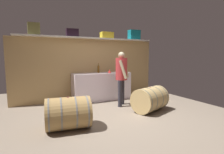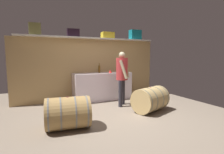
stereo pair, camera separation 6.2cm
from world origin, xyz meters
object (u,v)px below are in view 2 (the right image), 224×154
(toolcase_yellow, at_px, (108,35))
(toolcase_teal, at_px, (135,35))
(wine_barrel_near, at_px, (150,99))
(toolcase_black, at_px, (73,33))
(winemaker_pouring, at_px, (122,73))
(toolcase_olive, at_px, (35,29))
(wine_barrel_far, at_px, (68,113))
(wine_bottle_amber, at_px, (99,69))
(wine_glass, at_px, (121,69))
(work_cabinet, at_px, (103,86))
(red_funnel, at_px, (110,71))

(toolcase_yellow, xyz_separation_m, toolcase_teal, (1.08, 0.00, 0.07))
(toolcase_teal, distance_m, wine_barrel_near, 2.73)
(toolcase_black, relative_size, winemaker_pouring, 0.23)
(wine_barrel_near, bearing_deg, toolcase_black, 110.68)
(toolcase_black, bearing_deg, toolcase_yellow, 3.97)
(toolcase_olive, xyz_separation_m, toolcase_teal, (3.32, 0.00, 0.01))
(wine_barrel_far, bearing_deg, toolcase_teal, 43.73)
(toolcase_black, distance_m, wine_bottle_amber, 1.38)
(toolcase_teal, distance_m, wine_glass, 1.41)
(wine_bottle_amber, bearing_deg, work_cabinet, -51.45)
(toolcase_black, height_order, wine_barrel_near, toolcase_black)
(toolcase_teal, distance_m, red_funnel, 1.71)
(wine_glass, bearing_deg, red_funnel, -169.35)
(wine_glass, relative_size, red_funnel, 1.13)
(red_funnel, bearing_deg, work_cabinet, 145.17)
(toolcase_yellow, height_order, work_cabinet, toolcase_yellow)
(toolcase_teal, relative_size, wine_bottle_amber, 1.28)
(red_funnel, xyz_separation_m, wine_barrel_near, (0.45, -1.53, -0.64))
(wine_barrel_near, bearing_deg, wine_glass, 71.27)
(red_funnel, bearing_deg, toolcase_black, 163.44)
(toolcase_olive, height_order, wine_barrel_far, toolcase_olive)
(toolcase_black, height_order, wine_glass, toolcase_black)
(work_cabinet, xyz_separation_m, wine_barrel_far, (-1.52, -1.92, -0.13))
(toolcase_yellow, relative_size, wine_glass, 2.82)
(red_funnel, distance_m, winemaker_pouring, 0.74)
(toolcase_yellow, height_order, toolcase_teal, toolcase_teal)
(toolcase_olive, xyz_separation_m, wine_bottle_amber, (1.90, -0.09, -1.16))
(wine_barrel_far, bearing_deg, toolcase_yellow, 57.13)
(toolcase_olive, xyz_separation_m, wine_barrel_near, (2.63, -1.86, -1.87))
(toolcase_yellow, height_order, wine_bottle_amber, toolcase_yellow)
(wine_glass, distance_m, wine_barrel_near, 1.75)
(toolcase_black, height_order, winemaker_pouring, toolcase_black)
(work_cabinet, xyz_separation_m, wine_barrel_near, (0.66, -1.68, -0.13))
(red_funnel, distance_m, wine_barrel_far, 2.55)
(toolcase_teal, bearing_deg, red_funnel, -161.30)
(toolcase_olive, relative_size, winemaker_pouring, 0.21)
(toolcase_olive, bearing_deg, wine_glass, -5.65)
(red_funnel, height_order, winemaker_pouring, winemaker_pouring)
(winemaker_pouring, bearing_deg, toolcase_olive, -72.35)
(toolcase_black, bearing_deg, work_cabinet, -7.49)
(wine_barrel_near, bearing_deg, winemaker_pouring, 98.02)
(toolcase_olive, distance_m, wine_bottle_amber, 2.22)
(toolcase_black, bearing_deg, toolcase_teal, 3.97)
(toolcase_teal, xyz_separation_m, wine_barrel_near, (-0.68, -1.86, -1.88))
(wine_bottle_amber, xyz_separation_m, winemaker_pouring, (0.33, -0.98, -0.07))
(wine_barrel_far, bearing_deg, red_funnel, 53.19)
(toolcase_yellow, relative_size, toolcase_teal, 1.01)
(toolcase_yellow, distance_m, wine_barrel_near, 2.63)
(work_cabinet, relative_size, red_funnel, 15.14)
(toolcase_olive, bearing_deg, wine_barrel_near, -35.58)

